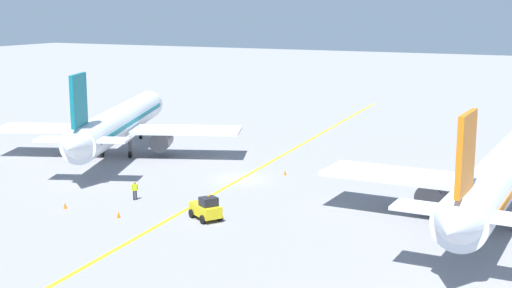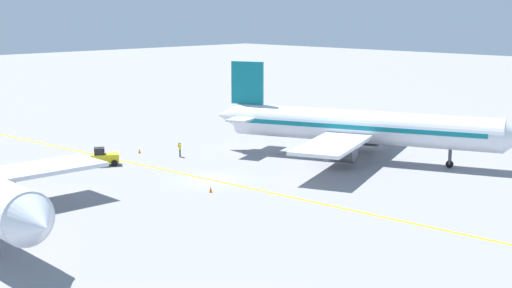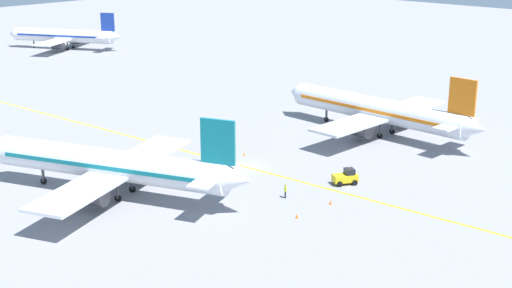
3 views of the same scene
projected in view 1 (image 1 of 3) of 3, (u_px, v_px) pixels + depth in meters
The scene contains 9 objects.
ground_plane at pixel (240, 179), 70.49m from camera, with size 400.00×400.00×0.00m, color gray.
apron_yellow_centreline at pixel (240, 179), 70.49m from camera, with size 0.40×120.00×0.01m, color yellow.
airplane_at_gate at pixel (119, 123), 81.46m from camera, with size 27.98×34.17×10.60m.
airplane_adjacent_stand at pixel (499, 177), 55.75m from camera, with size 28.16×35.49×10.60m.
baggage_tug_white at pixel (206, 209), 57.03m from camera, with size 3.34×2.90×2.11m.
ground_crew_worker at pixel (135, 190), 62.83m from camera, with size 0.42×0.46×1.68m.
traffic_cone_near_nose at pixel (119, 215), 57.60m from camera, with size 0.32×0.32×0.55m, color orange.
traffic_cone_mid_apron at pixel (65, 205), 60.25m from camera, with size 0.32×0.32×0.55m, color orange.
traffic_cone_by_wingtip at pixel (285, 172), 72.24m from camera, with size 0.32×0.32×0.55m, color orange.
Camera 1 is at (31.29, -61.00, 16.86)m, focal length 50.00 mm.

